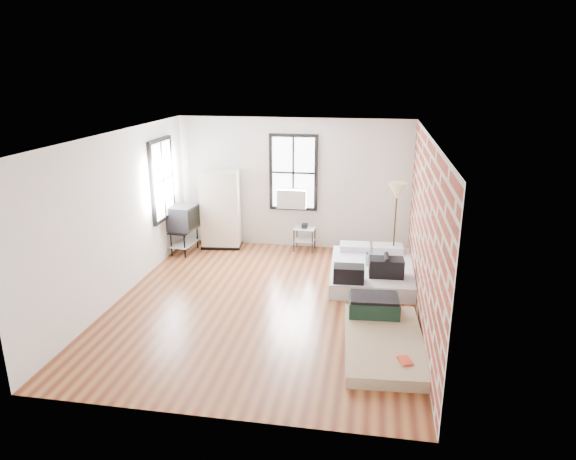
% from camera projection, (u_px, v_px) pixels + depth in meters
% --- Properties ---
extents(ground, '(6.00, 6.00, 0.00)m').
position_uv_depth(ground, '(265.00, 303.00, 8.62)').
color(ground, '#592717').
rests_on(ground, ground).
extents(room_shell, '(5.02, 6.02, 2.80)m').
position_uv_depth(room_shell, '(282.00, 198.00, 8.40)').
color(room_shell, silver).
rests_on(room_shell, ground).
extents(mattress_main, '(1.61, 2.13, 0.66)m').
position_uv_depth(mattress_main, '(372.00, 270.00, 9.54)').
color(mattress_main, white).
rests_on(mattress_main, ground).
extents(mattress_bare, '(1.22, 2.13, 0.45)m').
position_uv_depth(mattress_bare, '(381.00, 333.00, 7.37)').
color(mattress_bare, tan).
rests_on(mattress_bare, ground).
extents(wardrobe, '(0.91, 0.59, 1.70)m').
position_uv_depth(wardrobe, '(221.00, 210.00, 11.10)').
color(wardrobe, black).
rests_on(wardrobe, ground).
extents(side_table, '(0.47, 0.39, 0.60)m').
position_uv_depth(side_table, '(305.00, 233.00, 11.01)').
color(side_table, black).
rests_on(side_table, ground).
extents(floor_lamp, '(0.36, 0.36, 1.68)m').
position_uv_depth(floor_lamp, '(397.00, 195.00, 9.87)').
color(floor_lamp, '#2F230F').
rests_on(floor_lamp, ground).
extents(tv_stand, '(0.57, 0.77, 1.03)m').
position_uv_depth(tv_stand, '(183.00, 219.00, 10.79)').
color(tv_stand, black).
rests_on(tv_stand, ground).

